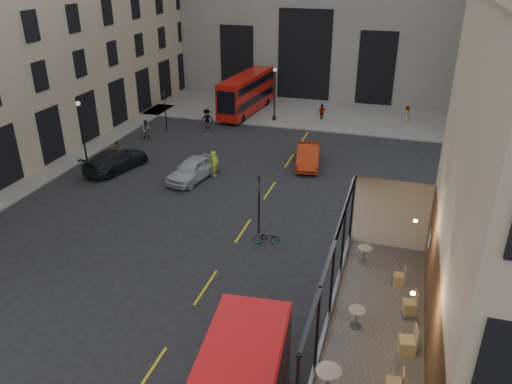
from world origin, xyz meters
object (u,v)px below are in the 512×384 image
(cafe_table_mid, at_px, (357,315))
(cafe_chair_b, at_px, (407,345))
(street_lamp_a, at_px, (83,138))
(street_lamp_b, at_px, (274,98))
(pedestrian_d, at_px, (407,114))
(traffic_light_near, at_px, (259,197))
(pedestrian_b, at_px, (207,119))
(bus_far, at_px, (247,92))
(traffic_light_far, at_px, (165,106))
(cafe_chair_d, at_px, (399,278))
(cyclist, at_px, (214,163))
(pedestrian_e, at_px, (117,151))
(pedestrian_a, at_px, (147,130))
(cafe_table_far, at_px, (365,252))
(car_a, at_px, (193,169))
(car_b, at_px, (308,156))
(car_c, at_px, (116,160))
(pedestrian_c, at_px, (322,112))
(cafe_chair_c, at_px, (410,306))
(bicycle, at_px, (267,238))
(cafe_table_near, at_px, (328,378))

(cafe_table_mid, xyz_separation_m, cafe_chair_b, (1.57, -0.74, -0.15))
(cafe_chair_b, bearing_deg, street_lamp_a, 142.16)
(street_lamp_b, bearing_deg, pedestrian_d, 16.69)
(traffic_light_near, height_order, street_lamp_a, street_lamp_a)
(pedestrian_b, bearing_deg, bus_far, 51.44)
(traffic_light_far, relative_size, cafe_chair_d, 5.08)
(cyclist, xyz_separation_m, pedestrian_e, (-8.77, 0.65, -0.19))
(traffic_light_near, bearing_deg, pedestrian_a, 137.64)
(traffic_light_far, distance_m, street_lamp_a, 10.20)
(pedestrian_e, relative_size, cafe_table_far, 2.38)
(pedestrian_d, bearing_deg, cyclist, 128.10)
(pedestrian_e, bearing_deg, cafe_chair_b, 66.33)
(cafe_chair_b, bearing_deg, car_a, 128.84)
(car_b, bearing_deg, cafe_table_mid, -85.34)
(traffic_light_far, distance_m, car_c, 9.93)
(pedestrian_e, distance_m, cafe_chair_b, 31.48)
(street_lamp_b, bearing_deg, cafe_table_mid, -70.87)
(pedestrian_c, xyz_separation_m, cafe_chair_b, (8.91, -36.63, 4.06))
(car_c, xyz_separation_m, cafe_chair_c, (21.97, -17.27, 4.04))
(car_b, xyz_separation_m, bicycle, (0.16, -12.45, -0.40))
(car_c, xyz_separation_m, pedestrian_c, (13.03, 17.42, 0.02))
(car_a, xyz_separation_m, pedestrian_c, (6.57, 17.41, 0.01))
(pedestrian_c, relative_size, cafe_table_far, 2.52)
(bicycle, bearing_deg, traffic_light_far, 26.00)
(traffic_light_far, distance_m, cafe_table_mid, 35.24)
(traffic_light_near, height_order, cyclist, traffic_light_near)
(street_lamp_a, xyz_separation_m, pedestrian_a, (1.32, 7.39, -1.52))
(car_a, xyz_separation_m, cafe_chair_d, (15.10, -15.76, 4.00))
(pedestrian_c, bearing_deg, street_lamp_a, 4.51)
(traffic_light_far, height_order, bicycle, traffic_light_far)
(pedestrian_a, xyz_separation_m, pedestrian_d, (22.49, 12.45, -0.08))
(traffic_light_near, relative_size, pedestrian_e, 2.41)
(cyclist, bearing_deg, car_c, 85.84)
(cafe_table_mid, bearing_deg, pedestrian_a, 130.06)
(traffic_light_near, xyz_separation_m, cafe_chair_c, (8.48, -11.06, 2.42))
(pedestrian_a, height_order, cafe_table_mid, cafe_table_mid)
(street_lamp_b, distance_m, cafe_chair_b, 37.58)
(traffic_light_near, relative_size, bicycle, 2.46)
(cafe_chair_b, bearing_deg, pedestrian_b, 121.70)
(street_lamp_b, distance_m, car_b, 12.07)
(cafe_chair_c, bearing_deg, car_a, 131.88)
(pedestrian_b, height_order, cafe_table_far, cafe_table_far)
(pedestrian_a, distance_m, cafe_chair_b, 35.33)
(cafe_table_near, distance_m, cafe_chair_c, 4.62)
(pedestrian_e, distance_m, cafe_table_far, 27.31)
(bicycle, distance_m, pedestrian_e, 17.83)
(cafe_table_far, distance_m, cafe_chair_b, 4.83)
(pedestrian_d, relative_size, cafe_table_mid, 2.37)
(street_lamp_a, xyz_separation_m, cafe_table_mid, (22.88, -18.26, 2.65))
(cafe_table_near, bearing_deg, street_lamp_b, 107.13)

